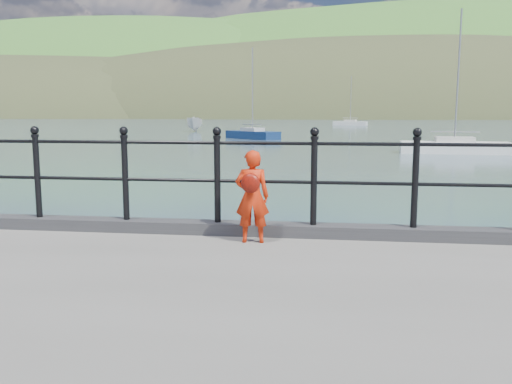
# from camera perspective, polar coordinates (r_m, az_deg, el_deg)

# --- Properties ---
(ground) EXTENTS (600.00, 600.00, 0.00)m
(ground) POSITION_cam_1_polar(r_m,az_deg,el_deg) (7.23, 1.06, -12.01)
(ground) COLOR #2D4251
(ground) RESTS_ON ground
(kerb) EXTENTS (60.00, 0.30, 0.15)m
(kerb) POSITION_cam_1_polar(r_m,az_deg,el_deg) (6.79, 0.94, -3.92)
(kerb) COLOR #28282B
(kerb) RESTS_ON quay
(railing) EXTENTS (18.11, 0.11, 1.20)m
(railing) POSITION_cam_1_polar(r_m,az_deg,el_deg) (6.66, 0.96, 2.38)
(railing) COLOR black
(railing) RESTS_ON kerb
(far_shore) EXTENTS (830.00, 200.00, 156.00)m
(far_shore) POSITION_cam_1_polar(r_m,az_deg,el_deg) (250.26, 16.27, 2.46)
(far_shore) COLOR #333A21
(far_shore) RESTS_ON ground
(child) EXTENTS (0.43, 0.34, 1.09)m
(child) POSITION_cam_1_polar(r_m,az_deg,el_deg) (6.33, -0.41, -0.42)
(child) COLOR red
(child) RESTS_ON quay
(launch_white) EXTENTS (2.37, 4.89, 1.82)m
(launch_white) POSITION_cam_1_polar(r_m,az_deg,el_deg) (67.05, -6.45, 7.11)
(launch_white) COLOR silver
(launch_white) RESTS_ON ground
(sailboat_deep) EXTENTS (5.98, 3.12, 8.54)m
(sailboat_deep) POSITION_cam_1_polar(r_m,az_deg,el_deg) (95.30, 9.89, 7.11)
(sailboat_deep) COLOR silver
(sailboat_deep) RESTS_ON ground
(sailboat_near) EXTENTS (6.35, 2.26, 8.56)m
(sailboat_near) POSITION_cam_1_polar(r_m,az_deg,el_deg) (34.53, 20.14, 4.38)
(sailboat_near) COLOR white
(sailboat_near) RESTS_ON ground
(sailboat_port) EXTENTS (5.47, 5.15, 8.31)m
(sailboat_port) POSITION_cam_1_polar(r_m,az_deg,el_deg) (49.60, -0.37, 6.01)
(sailboat_port) COLOR navy
(sailboat_port) RESTS_ON ground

